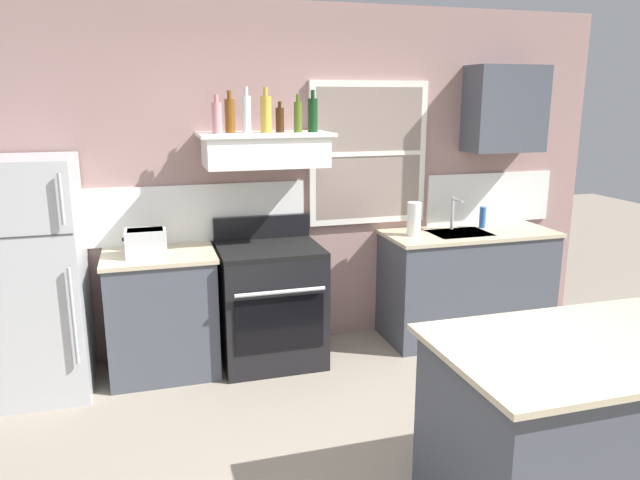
# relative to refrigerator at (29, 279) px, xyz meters

# --- Properties ---
(back_wall) EXTENTS (5.40, 0.11, 2.70)m
(back_wall) POSITION_rel_refrigerator_xyz_m (1.93, 0.39, 0.54)
(back_wall) COLOR gray
(back_wall) RESTS_ON ground_plane
(refrigerator) EXTENTS (0.70, 0.72, 1.62)m
(refrigerator) POSITION_rel_refrigerator_xyz_m (0.00, 0.00, 0.00)
(refrigerator) COLOR #B7BABC
(refrigerator) RESTS_ON ground_plane
(counter_left_of_stove) EXTENTS (0.79, 0.63, 0.91)m
(counter_left_of_stove) POSITION_rel_refrigerator_xyz_m (0.85, 0.06, -0.36)
(counter_left_of_stove) COLOR #474C56
(counter_left_of_stove) RESTS_ON ground_plane
(toaster) EXTENTS (0.30, 0.20, 0.19)m
(toaster) POSITION_rel_refrigerator_xyz_m (0.77, 0.00, 0.20)
(toaster) COLOR silver
(toaster) RESTS_ON counter_left_of_stove
(stove_range) EXTENTS (0.76, 0.69, 1.09)m
(stove_range) POSITION_rel_refrigerator_xyz_m (1.65, 0.02, -0.35)
(stove_range) COLOR black
(stove_range) RESTS_ON ground_plane
(range_hood_shelf) EXTENTS (0.96, 0.52, 0.24)m
(range_hood_shelf) POSITION_rel_refrigerator_xyz_m (1.65, 0.12, 0.81)
(range_hood_shelf) COLOR white
(bottle_rose_pink) EXTENTS (0.07, 0.07, 0.27)m
(bottle_rose_pink) POSITION_rel_refrigerator_xyz_m (1.31, 0.09, 1.05)
(bottle_rose_pink) COLOR #C67F84
(bottle_rose_pink) RESTS_ON range_hood_shelf
(bottle_amber_wine) EXTENTS (0.07, 0.07, 0.30)m
(bottle_amber_wine) POSITION_rel_refrigerator_xyz_m (1.41, 0.15, 1.06)
(bottle_amber_wine) COLOR brown
(bottle_amber_wine) RESTS_ON range_hood_shelf
(bottle_clear_tall) EXTENTS (0.06, 0.06, 0.33)m
(bottle_clear_tall) POSITION_rel_refrigerator_xyz_m (1.52, 0.12, 1.07)
(bottle_clear_tall) COLOR silver
(bottle_clear_tall) RESTS_ON range_hood_shelf
(bottle_champagne_gold_foil) EXTENTS (0.08, 0.08, 0.32)m
(bottle_champagne_gold_foil) POSITION_rel_refrigerator_xyz_m (1.66, 0.09, 1.07)
(bottle_champagne_gold_foil) COLOR #B29333
(bottle_champagne_gold_foil) RESTS_ON range_hood_shelf
(bottle_brown_stout) EXTENTS (0.06, 0.06, 0.22)m
(bottle_brown_stout) POSITION_rel_refrigerator_xyz_m (1.76, 0.10, 1.03)
(bottle_brown_stout) COLOR #381E0F
(bottle_brown_stout) RESTS_ON range_hood_shelf
(bottle_olive_oil_square) EXTENTS (0.06, 0.06, 0.27)m
(bottle_olive_oil_square) POSITION_rel_refrigerator_xyz_m (1.89, 0.07, 1.05)
(bottle_olive_oil_square) COLOR #4C601E
(bottle_olive_oil_square) RESTS_ON range_hood_shelf
(bottle_dark_green_wine) EXTENTS (0.07, 0.07, 0.30)m
(bottle_dark_green_wine) POSITION_rel_refrigerator_xyz_m (2.00, 0.07, 1.06)
(bottle_dark_green_wine) COLOR #143819
(bottle_dark_green_wine) RESTS_ON range_hood_shelf
(counter_right_with_sink) EXTENTS (1.43, 0.63, 0.91)m
(counter_right_with_sink) POSITION_rel_refrigerator_xyz_m (3.35, 0.06, -0.35)
(counter_right_with_sink) COLOR #474C56
(counter_right_with_sink) RESTS_ON ground_plane
(sink_faucet) EXTENTS (0.03, 0.17, 0.28)m
(sink_faucet) POSITION_rel_refrigerator_xyz_m (3.25, 0.16, 0.27)
(sink_faucet) COLOR silver
(sink_faucet) RESTS_ON counter_right_with_sink
(paper_towel_roll) EXTENTS (0.11, 0.11, 0.27)m
(paper_towel_roll) POSITION_rel_refrigerator_xyz_m (2.84, 0.06, 0.23)
(paper_towel_roll) COLOR white
(paper_towel_roll) RESTS_ON counter_right_with_sink
(dish_soap_bottle) EXTENTS (0.06, 0.06, 0.18)m
(dish_soap_bottle) POSITION_rel_refrigerator_xyz_m (3.53, 0.16, 0.19)
(dish_soap_bottle) COLOR blue
(dish_soap_bottle) RESTS_ON counter_right_with_sink
(kitchen_island) EXTENTS (1.40, 0.90, 0.91)m
(kitchen_island) POSITION_rel_refrigerator_xyz_m (2.69, -2.15, -0.35)
(kitchen_island) COLOR #474C56
(kitchen_island) RESTS_ON ground_plane
(upper_cabinet_right) EXTENTS (0.64, 0.32, 0.70)m
(upper_cabinet_right) POSITION_rel_refrigerator_xyz_m (3.70, 0.20, 1.09)
(upper_cabinet_right) COLOR #474C56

